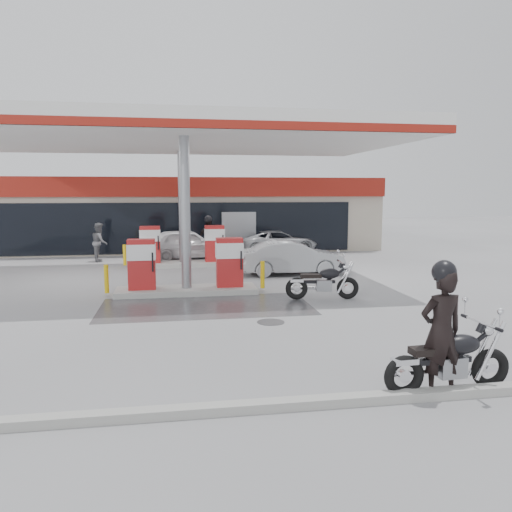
{
  "coord_description": "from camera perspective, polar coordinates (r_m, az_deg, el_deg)",
  "views": [
    {
      "loc": [
        -0.36,
        -14.03,
        3.29
      ],
      "look_at": [
        2.24,
        1.76,
        1.2
      ],
      "focal_mm": 35.0,
      "sensor_mm": 36.0,
      "label": 1
    }
  ],
  "objects": [
    {
      "name": "main_motorcycle",
      "position": [
        8.92,
        21.34,
        -11.19
      ],
      "size": [
        2.27,
        0.87,
        1.17
      ],
      "rotation": [
        0.0,
        0.0,
        0.06
      ],
      "color": "black",
      "rests_on": "ground"
    },
    {
      "name": "drain_cover",
      "position": [
        12.69,
        1.7,
        -7.56
      ],
      "size": [
        0.7,
        0.7,
        0.01
      ],
      "primitive_type": "cylinder",
      "color": "#38383A",
      "rests_on": "ground"
    },
    {
      "name": "hatchback_silver",
      "position": [
        19.77,
        4.17,
        -0.19
      ],
      "size": [
        4.12,
        1.55,
        1.34
      ],
      "primitive_type": "imported",
      "rotation": [
        0.0,
        0.0,
        1.54
      ],
      "color": "#9DA1A5",
      "rests_on": "ground"
    },
    {
      "name": "wet_patch",
      "position": [
        14.44,
        -5.72,
        -5.76
      ],
      "size": [
        6.0,
        3.0,
        0.0
      ],
      "primitive_type": "cube",
      "color": "#4C4C4F",
      "rests_on": "ground"
    },
    {
      "name": "pump_island_far",
      "position": [
        22.19,
        -8.36,
        0.68
      ],
      "size": [
        5.14,
        1.3,
        1.78
      ],
      "color": "#9E9E99",
      "rests_on": "ground"
    },
    {
      "name": "parked_motorcycle",
      "position": [
        15.35,
        7.73,
        -3.05
      ],
      "size": [
        2.26,
        0.86,
        1.16
      ],
      "rotation": [
        0.0,
        0.0,
        -0.12
      ],
      "color": "black",
      "rests_on": "ground"
    },
    {
      "name": "ground",
      "position": [
        14.42,
        -7.71,
        -5.82
      ],
      "size": [
        90.0,
        90.0,
        0.0
      ],
      "primitive_type": "plane",
      "color": "gray",
      "rests_on": "ground"
    },
    {
      "name": "canopy",
      "position": [
        19.14,
        -8.45,
        13.3
      ],
      "size": [
        16.0,
        10.02,
        5.51
      ],
      "color": "silver",
      "rests_on": "ground"
    },
    {
      "name": "parked_car_right",
      "position": [
        26.72,
        2.39,
        1.67
      ],
      "size": [
        4.68,
        2.78,
        1.22
      ],
      "primitive_type": "imported",
      "rotation": [
        0.0,
        0.0,
        1.75
      ],
      "color": "#A8ABB0",
      "rests_on": "ground"
    },
    {
      "name": "kerb",
      "position": [
        7.74,
        -6.12,
        -17.14
      ],
      "size": [
        28.0,
        0.25,
        0.15
      ],
      "primitive_type": "cube",
      "color": "gray",
      "rests_on": "ground"
    },
    {
      "name": "store_building",
      "position": [
        30.0,
        -8.67,
        4.9
      ],
      "size": [
        22.0,
        8.22,
        4.0
      ],
      "color": "#C0B4A0",
      "rests_on": "ground"
    },
    {
      "name": "attendant",
      "position": [
        24.57,
        -17.44,
        1.54
      ],
      "size": [
        0.79,
        0.96,
        1.82
      ],
      "primitive_type": "imported",
      "rotation": [
        0.0,
        0.0,
        1.7
      ],
      "color": "slate",
      "rests_on": "ground"
    },
    {
      "name": "sedan_white",
      "position": [
        24.37,
        -7.95,
        1.37
      ],
      "size": [
        4.65,
        2.63,
        1.49
      ],
      "primitive_type": "imported",
      "rotation": [
        0.0,
        0.0,
        1.78
      ],
      "color": "white",
      "rests_on": "ground"
    },
    {
      "name": "biker_walking",
      "position": [
        24.4,
        -5.47,
        1.99
      ],
      "size": [
        1.23,
        1.05,
        1.98
      ],
      "primitive_type": "imported",
      "rotation": [
        0.0,
        0.0,
        0.59
      ],
      "color": "black",
      "rests_on": "ground"
    },
    {
      "name": "pump_island_near",
      "position": [
        16.24,
        -7.97,
        -1.77
      ],
      "size": [
        5.14,
        1.3,
        1.78
      ],
      "color": "#9E9E99",
      "rests_on": "ground"
    },
    {
      "name": "biker_main",
      "position": [
        8.67,
        20.4,
        -8.14
      ],
      "size": [
        0.8,
        0.57,
        2.06
      ],
      "primitive_type": "imported",
      "rotation": [
        0.0,
        0.0,
        3.24
      ],
      "color": "black",
      "rests_on": "ground"
    }
  ]
}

